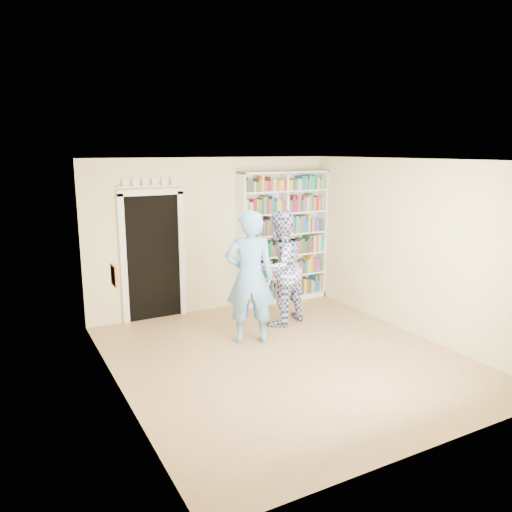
{
  "coord_description": "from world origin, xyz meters",
  "views": [
    {
      "loc": [
        -3.41,
        -5.52,
        2.83
      ],
      "look_at": [
        0.01,
        0.9,
        1.27
      ],
      "focal_mm": 35.0,
      "sensor_mm": 36.0,
      "label": 1
    }
  ],
  "objects": [
    {
      "name": "wall_back",
      "position": [
        0.0,
        2.5,
        1.35
      ],
      "size": [
        4.5,
        0.0,
        4.5
      ],
      "primitive_type": "plane",
      "rotation": [
        1.57,
        0.0,
        0.0
      ],
      "color": "beige",
      "rests_on": "floor"
    },
    {
      "name": "wall_right",
      "position": [
        2.25,
        0.0,
        1.35
      ],
      "size": [
        0.0,
        5.0,
        5.0
      ],
      "primitive_type": "plane",
      "rotation": [
        1.57,
        0.0,
        -1.57
      ],
      "color": "beige",
      "rests_on": "floor"
    },
    {
      "name": "floor",
      "position": [
        0.0,
        0.0,
        0.0
      ],
      "size": [
        5.0,
        5.0,
        0.0
      ],
      "primitive_type": "plane",
      "color": "#9B754B",
      "rests_on": "ground"
    },
    {
      "name": "ceiling",
      "position": [
        0.0,
        0.0,
        2.7
      ],
      "size": [
        5.0,
        5.0,
        0.0
      ],
      "primitive_type": "plane",
      "rotation": [
        3.14,
        0.0,
        0.0
      ],
      "color": "white",
      "rests_on": "wall_back"
    },
    {
      "name": "man_blue",
      "position": [
        -0.16,
        0.77,
        0.99
      ],
      "size": [
        0.85,
        0.72,
        1.99
      ],
      "primitive_type": "imported",
      "rotation": [
        0.0,
        0.0,
        2.74
      ],
      "color": "#5F9AD5",
      "rests_on": "floor"
    },
    {
      "name": "wall_art",
      "position": [
        -2.23,
        0.2,
        1.4
      ],
      "size": [
        0.03,
        0.25,
        0.25
      ],
      "primitive_type": "cube",
      "color": "brown",
      "rests_on": "wall_left"
    },
    {
      "name": "paper_sheet",
      "position": [
        0.77,
        1.07,
        1.12
      ],
      "size": [
        0.21,
        0.13,
        0.33
      ],
      "primitive_type": "cube",
      "rotation": [
        0.0,
        0.0,
        0.53
      ],
      "color": "white",
      "rests_on": "man_plaid"
    },
    {
      "name": "doorway",
      "position": [
        -1.1,
        2.48,
        1.18
      ],
      "size": [
        1.1,
        0.08,
        2.43
      ],
      "color": "black",
      "rests_on": "floor"
    },
    {
      "name": "wall_left",
      "position": [
        -2.25,
        0.0,
        1.35
      ],
      "size": [
        0.0,
        5.0,
        5.0
      ],
      "primitive_type": "plane",
      "rotation": [
        1.57,
        0.0,
        1.57
      ],
      "color": "beige",
      "rests_on": "floor"
    },
    {
      "name": "man_plaid",
      "position": [
        0.64,
        1.25,
        0.94
      ],
      "size": [
        1.09,
        0.96,
        1.88
      ],
      "primitive_type": "imported",
      "rotation": [
        0.0,
        0.0,
        3.45
      ],
      "color": "navy",
      "rests_on": "floor"
    },
    {
      "name": "bookshelf",
      "position": [
        1.35,
        2.34,
        1.23
      ],
      "size": [
        1.78,
        0.33,
        2.44
      ],
      "rotation": [
        0.0,
        0.0,
        0.33
      ],
      "color": "white",
      "rests_on": "floor"
    }
  ]
}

